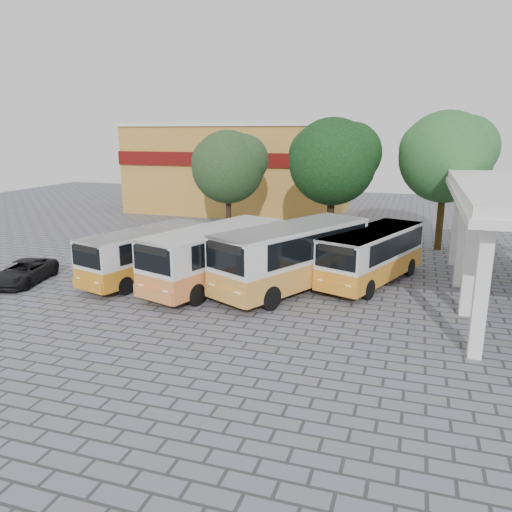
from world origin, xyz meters
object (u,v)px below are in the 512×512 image
(parked_car, at_px, (23,272))
(bus_far_right, at_px, (373,253))
(bus_centre_right, at_px, (293,253))
(bus_centre_left, at_px, (215,253))
(bus_far_left, at_px, (146,251))

(parked_car, bearing_deg, bus_far_right, 6.88)
(bus_centre_right, height_order, parked_car, bus_centre_right)
(bus_centre_left, bearing_deg, parked_car, -147.72)
(bus_far_right, bearing_deg, bus_centre_right, -125.90)
(bus_far_left, height_order, bus_centre_left, bus_centre_left)
(bus_centre_right, relative_size, bus_far_right, 1.16)
(parked_car, bearing_deg, bus_centre_left, 3.07)
(bus_far_right, relative_size, parked_car, 1.96)
(bus_far_right, bearing_deg, parked_car, -141.61)
(bus_far_right, height_order, parked_car, bus_far_right)
(bus_far_left, distance_m, bus_centre_right, 7.69)
(bus_far_left, xyz_separation_m, parked_car, (-5.75, -2.42, -0.95))
(bus_centre_left, xyz_separation_m, bus_far_right, (7.35, 3.07, -0.13))
(bus_centre_left, distance_m, bus_centre_right, 3.85)
(bus_far_left, height_order, parked_car, bus_far_left)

